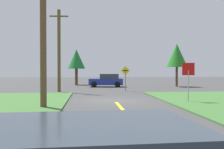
{
  "coord_description": "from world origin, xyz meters",
  "views": [
    {
      "loc": [
        -1.83,
        -18.6,
        2.13
      ],
      "look_at": [
        0.15,
        3.89,
        1.73
      ],
      "focal_mm": 43.62,
      "sensor_mm": 36.0,
      "label": 1
    }
  ],
  "objects_px": {
    "car_approaching_junction": "(107,80)",
    "pine_tree_center": "(76,59)",
    "stop_sign": "(188,74)",
    "utility_pole_near": "(43,41)",
    "direction_sign": "(125,76)",
    "oak_tree_left": "(177,55)",
    "utility_pole_mid": "(59,50)"
  },
  "relations": [
    {
      "from": "utility_pole_mid",
      "to": "pine_tree_center",
      "type": "distance_m",
      "value": 12.36
    },
    {
      "from": "direction_sign",
      "to": "oak_tree_left",
      "type": "height_order",
      "value": "oak_tree_left"
    },
    {
      "from": "car_approaching_junction",
      "to": "pine_tree_center",
      "type": "bearing_deg",
      "value": -47.16
    },
    {
      "from": "car_approaching_junction",
      "to": "utility_pole_near",
      "type": "xyz_separation_m",
      "value": [
        -4.78,
        -18.48,
        2.88
      ]
    },
    {
      "from": "utility_pole_mid",
      "to": "oak_tree_left",
      "type": "distance_m",
      "value": 15.65
    },
    {
      "from": "car_approaching_junction",
      "to": "oak_tree_left",
      "type": "height_order",
      "value": "oak_tree_left"
    },
    {
      "from": "car_approaching_junction",
      "to": "direction_sign",
      "type": "relative_size",
      "value": 1.73
    },
    {
      "from": "utility_pole_near",
      "to": "utility_pole_mid",
      "type": "relative_size",
      "value": 0.91
    },
    {
      "from": "direction_sign",
      "to": "utility_pole_near",
      "type": "bearing_deg",
      "value": -118.16
    },
    {
      "from": "car_approaching_junction",
      "to": "direction_sign",
      "type": "xyz_separation_m",
      "value": [
        1.37,
        -6.99,
        0.75
      ]
    },
    {
      "from": "direction_sign",
      "to": "pine_tree_center",
      "type": "distance_m",
      "value": 13.42
    },
    {
      "from": "oak_tree_left",
      "to": "utility_pole_mid",
      "type": "bearing_deg",
      "value": -153.4
    },
    {
      "from": "car_approaching_junction",
      "to": "oak_tree_left",
      "type": "relative_size",
      "value": 0.8
    },
    {
      "from": "car_approaching_junction",
      "to": "pine_tree_center",
      "type": "height_order",
      "value": "pine_tree_center"
    },
    {
      "from": "car_approaching_junction",
      "to": "utility_pole_mid",
      "type": "relative_size",
      "value": 0.55
    },
    {
      "from": "utility_pole_near",
      "to": "pine_tree_center",
      "type": "distance_m",
      "value": 23.64
    },
    {
      "from": "utility_pole_near",
      "to": "direction_sign",
      "type": "bearing_deg",
      "value": 61.84
    },
    {
      "from": "car_approaching_junction",
      "to": "stop_sign",
      "type": "bearing_deg",
      "value": 109.35
    },
    {
      "from": "direction_sign",
      "to": "oak_tree_left",
      "type": "relative_size",
      "value": 0.46
    },
    {
      "from": "oak_tree_left",
      "to": "pine_tree_center",
      "type": "height_order",
      "value": "oak_tree_left"
    },
    {
      "from": "stop_sign",
      "to": "utility_pole_near",
      "type": "height_order",
      "value": "utility_pole_near"
    },
    {
      "from": "pine_tree_center",
      "to": "utility_pole_near",
      "type": "bearing_deg",
      "value": -91.94
    },
    {
      "from": "utility_pole_mid",
      "to": "pine_tree_center",
      "type": "bearing_deg",
      "value": 84.72
    },
    {
      "from": "direction_sign",
      "to": "oak_tree_left",
      "type": "distance_m",
      "value": 10.44
    },
    {
      "from": "utility_pole_mid",
      "to": "pine_tree_center",
      "type": "xyz_separation_m",
      "value": [
        1.14,
        12.3,
        -0.45
      ]
    },
    {
      "from": "utility_pole_near",
      "to": "direction_sign",
      "type": "xyz_separation_m",
      "value": [
        6.15,
        11.49,
        -2.13
      ]
    },
    {
      "from": "stop_sign",
      "to": "utility_pole_mid",
      "type": "bearing_deg",
      "value": -41.46
    },
    {
      "from": "car_approaching_junction",
      "to": "direction_sign",
      "type": "bearing_deg",
      "value": 106.19
    },
    {
      "from": "stop_sign",
      "to": "direction_sign",
      "type": "relative_size",
      "value": 1.03
    },
    {
      "from": "stop_sign",
      "to": "utility_pole_mid",
      "type": "distance_m",
      "value": 13.4
    },
    {
      "from": "stop_sign",
      "to": "car_approaching_junction",
      "type": "relative_size",
      "value": 0.6
    },
    {
      "from": "oak_tree_left",
      "to": "stop_sign",
      "type": "bearing_deg",
      "value": -105.96
    }
  ]
}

